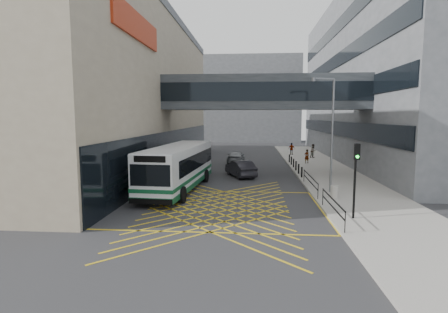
% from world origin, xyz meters
% --- Properties ---
extents(ground, '(120.00, 120.00, 0.00)m').
position_xyz_m(ground, '(0.00, 0.00, 0.00)').
color(ground, '#333335').
extents(building_whsmith, '(24.17, 42.00, 16.00)m').
position_xyz_m(building_whsmith, '(-17.98, 16.00, 8.00)').
color(building_whsmith, tan).
rests_on(building_whsmith, ground).
extents(building_right, '(24.09, 44.00, 20.00)m').
position_xyz_m(building_right, '(23.98, 24.00, 10.00)').
color(building_right, slate).
rests_on(building_right, ground).
extents(building_far, '(28.00, 16.00, 18.00)m').
position_xyz_m(building_far, '(-2.00, 60.00, 9.00)').
color(building_far, slate).
rests_on(building_far, ground).
extents(skybridge, '(20.00, 4.10, 3.00)m').
position_xyz_m(skybridge, '(3.00, 12.00, 7.50)').
color(skybridge, '#363B40').
rests_on(skybridge, ground).
extents(pavement, '(6.00, 54.00, 0.16)m').
position_xyz_m(pavement, '(9.00, 15.00, 0.08)').
color(pavement, '#A49F96').
rests_on(pavement, ground).
extents(box_junction, '(12.00, 9.00, 0.01)m').
position_xyz_m(box_junction, '(0.00, 0.00, 0.00)').
color(box_junction, gold).
rests_on(box_junction, ground).
extents(bus, '(3.56, 11.77, 3.25)m').
position_xyz_m(bus, '(-3.39, 4.93, 1.74)').
color(bus, silver).
rests_on(bus, ground).
extents(car_white, '(3.05, 4.58, 1.35)m').
position_xyz_m(car_white, '(-4.50, 6.89, 0.67)').
color(car_white, silver).
rests_on(car_white, ground).
extents(car_dark, '(3.46, 5.04, 1.47)m').
position_xyz_m(car_dark, '(0.94, 10.92, 0.73)').
color(car_dark, black).
rests_on(car_dark, ground).
extents(car_silver, '(2.10, 4.74, 1.46)m').
position_xyz_m(car_silver, '(0.11, 20.06, 0.73)').
color(car_silver, gray).
rests_on(car_silver, ground).
extents(traffic_light, '(0.27, 0.45, 3.87)m').
position_xyz_m(traffic_light, '(7.19, -2.21, 2.68)').
color(traffic_light, black).
rests_on(traffic_light, pavement).
extents(street_lamp, '(1.72, 0.82, 7.77)m').
position_xyz_m(street_lamp, '(7.23, 4.13, 4.59)').
color(street_lamp, slate).
rests_on(street_lamp, pavement).
extents(litter_bin, '(0.47, 0.47, 0.82)m').
position_xyz_m(litter_bin, '(7.23, 2.28, 0.57)').
color(litter_bin, '#ADA89E').
rests_on(litter_bin, pavement).
extents(kerb_railings, '(0.05, 12.54, 1.00)m').
position_xyz_m(kerb_railings, '(6.15, 1.78, 0.88)').
color(kerb_railings, black).
rests_on(kerb_railings, pavement).
extents(bollards, '(0.14, 10.14, 0.90)m').
position_xyz_m(bollards, '(6.25, 15.00, 0.61)').
color(bollards, black).
rests_on(bollards, pavement).
extents(pedestrian_a, '(0.74, 0.66, 1.55)m').
position_xyz_m(pedestrian_a, '(8.11, 19.43, 0.94)').
color(pedestrian_a, gray).
rests_on(pedestrian_a, pavement).
extents(pedestrian_b, '(0.97, 0.84, 1.72)m').
position_xyz_m(pedestrian_b, '(9.75, 24.84, 1.02)').
color(pedestrian_b, gray).
rests_on(pedestrian_b, pavement).
extents(pedestrian_c, '(1.05, 0.80, 1.60)m').
position_xyz_m(pedestrian_c, '(7.42, 28.27, 0.96)').
color(pedestrian_c, gray).
rests_on(pedestrian_c, pavement).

